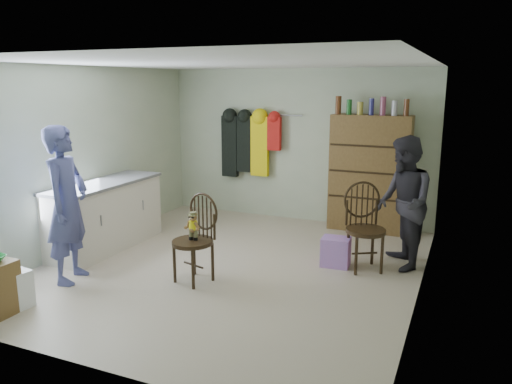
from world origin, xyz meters
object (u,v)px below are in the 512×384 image
at_px(counter, 106,215).
at_px(chair_front, 196,233).
at_px(chair_far, 364,223).
at_px(dresser, 369,173).

xyz_separation_m(counter, chair_front, (1.77, -0.55, 0.10)).
distance_m(chair_front, chair_far, 2.07).
bearing_deg(counter, chair_far, 10.19).
distance_m(counter, chair_far, 3.53).
relative_size(counter, chair_far, 1.72).
bearing_deg(chair_far, dresser, 69.13).
height_order(counter, chair_far, chair_far).
height_order(counter, chair_front, chair_front).
xyz_separation_m(chair_front, dresser, (1.43, 2.84, 0.34)).
bearing_deg(chair_far, chair_front, -175.65).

